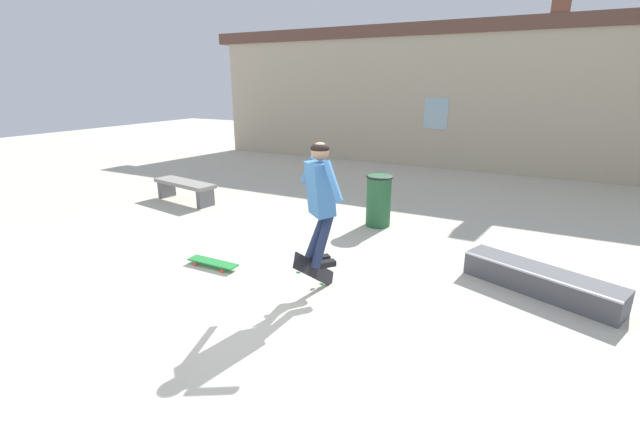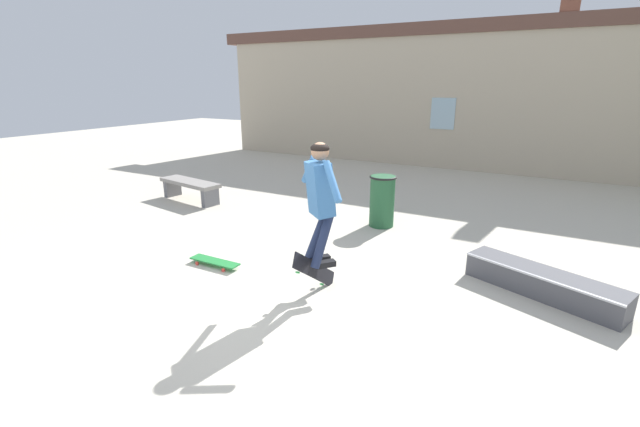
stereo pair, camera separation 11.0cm
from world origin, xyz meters
name	(u,v)px [view 1 (the left image)]	position (x,y,z in m)	size (l,w,h in m)	color
ground_plane	(256,319)	(0.00, 0.00, 0.00)	(40.00, 40.00, 0.00)	beige
building_backdrop	(453,95)	(0.02, 9.86, 2.16)	(16.68, 0.52, 5.07)	#B7A88E
park_bench	(185,187)	(-4.25, 3.28, 0.33)	(1.66, 0.70, 0.45)	gray
skate_ledge	(540,281)	(2.77, 2.17, 0.16)	(1.88, 1.09, 0.32)	#4C4C51
trash_bin	(379,200)	(0.07, 3.71, 0.49)	(0.48, 0.48, 0.93)	#235633
skater	(320,194)	(0.35, 0.89, 1.28)	(0.93, 0.79, 1.50)	teal
skateboard_flipping	(314,270)	(0.27, 0.88, 0.29)	(0.24, 0.82, 0.68)	black
skateboard_resting	(213,262)	(-1.37, 0.87, 0.07)	(0.79, 0.23, 0.08)	#237F38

